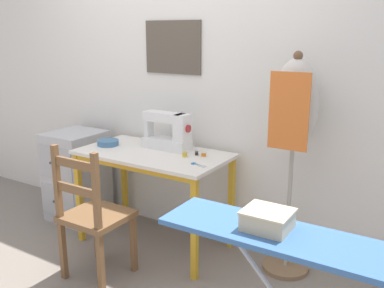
{
  "coord_description": "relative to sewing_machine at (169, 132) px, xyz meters",
  "views": [
    {
      "loc": [
        1.86,
        -2.14,
        1.61
      ],
      "look_at": [
        0.36,
        0.27,
        0.86
      ],
      "focal_mm": 40.0,
      "sensor_mm": 36.0,
      "label": 1
    }
  ],
  "objects": [
    {
      "name": "ground_plane",
      "position": [
        -0.05,
        -0.44,
        -0.87
      ],
      "size": [
        14.0,
        14.0,
        0.0
      ],
      "primitive_type": "plane",
      "color": "gray"
    },
    {
      "name": "wall_back",
      "position": [
        -0.05,
        0.23,
        0.4
      ],
      "size": [
        10.0,
        0.07,
        2.55
      ],
      "color": "silver",
      "rests_on": "ground_plane"
    },
    {
      "name": "sewing_table",
      "position": [
        -0.05,
        -0.15,
        -0.22
      ],
      "size": [
        1.13,
        0.61,
        0.74
      ],
      "color": "silver",
      "rests_on": "ground_plane"
    },
    {
      "name": "sewing_machine",
      "position": [
        0.0,
        0.0,
        0.0
      ],
      "size": [
        0.39,
        0.15,
        0.3
      ],
      "color": "white",
      "rests_on": "sewing_table"
    },
    {
      "name": "fabric_bowl",
      "position": [
        -0.48,
        -0.16,
        -0.11
      ],
      "size": [
        0.17,
        0.17,
        0.04
      ],
      "color": "teal",
      "rests_on": "sewing_table"
    },
    {
      "name": "scissors",
      "position": [
        0.38,
        -0.23,
        -0.13
      ],
      "size": [
        0.13,
        0.06,
        0.01
      ],
      "color": "silver",
      "rests_on": "sewing_table"
    },
    {
      "name": "thread_spool_near_machine",
      "position": [
        0.21,
        -0.11,
        -0.11
      ],
      "size": [
        0.04,
        0.04,
        0.03
      ],
      "color": "yellow",
      "rests_on": "sewing_table"
    },
    {
      "name": "thread_spool_mid_table",
      "position": [
        0.27,
        -0.04,
        -0.12
      ],
      "size": [
        0.03,
        0.03,
        0.03
      ],
      "color": "black",
      "rests_on": "sewing_table"
    },
    {
      "name": "thread_spool_far_edge",
      "position": [
        0.32,
        -0.03,
        -0.12
      ],
      "size": [
        0.04,
        0.04,
        0.03
      ],
      "color": "orange",
      "rests_on": "sewing_table"
    },
    {
      "name": "wooden_chair",
      "position": [
        -0.1,
        -0.72,
        -0.44
      ],
      "size": [
        0.4,
        0.38,
        0.93
      ],
      "color": "brown",
      "rests_on": "ground_plane"
    },
    {
      "name": "filing_cabinet",
      "position": [
        -0.93,
        -0.1,
        -0.49
      ],
      "size": [
        0.42,
        0.47,
        0.78
      ],
      "color": "#B7B7BC",
      "rests_on": "ground_plane"
    },
    {
      "name": "dress_form",
      "position": [
        0.95,
        0.04,
        0.2
      ],
      "size": [
        0.32,
        0.32,
        1.5
      ],
      "color": "#846647",
      "rests_on": "ground_plane"
    },
    {
      "name": "ironing_board",
      "position": [
        1.4,
        -1.05,
        -0.1
      ],
      "size": [
        1.24,
        0.3,
        0.83
      ],
      "color": "#3D6BAD",
      "rests_on": "ground_plane"
    },
    {
      "name": "storage_box",
      "position": [
        1.22,
        -1.04,
        -0.01
      ],
      "size": [
        0.2,
        0.17,
        0.08
      ],
      "color": "beige",
      "rests_on": "ironing_board"
    }
  ]
}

